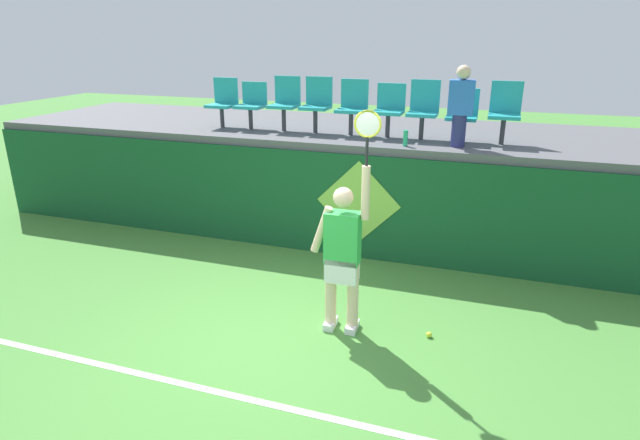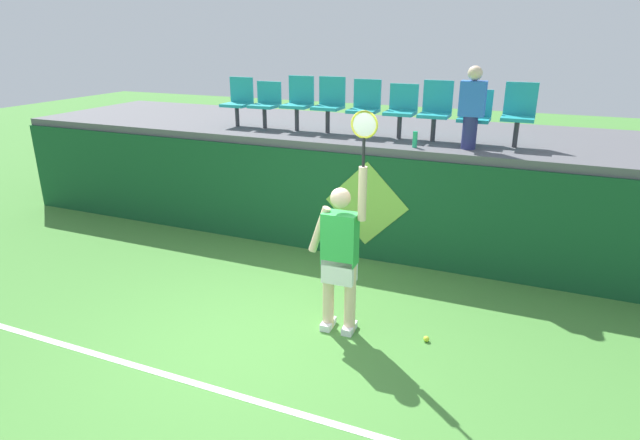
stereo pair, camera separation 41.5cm
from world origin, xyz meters
TOP-DOWN VIEW (x-y plane):
  - ground_plane at (0.00, 0.00)m, footprint 40.00×40.00m
  - court_back_wall at (0.00, 2.80)m, footprint 12.63×0.20m
  - spectator_platform at (0.00, 4.24)m, footprint 12.63×2.98m
  - court_baseline_stripe at (0.00, -0.82)m, footprint 11.37×0.08m
  - tennis_player at (0.74, 0.67)m, footprint 0.75×0.27m
  - tennis_ball at (1.72, 0.81)m, footprint 0.07×0.07m
  - water_bottle at (0.98, 2.98)m, footprint 0.07×0.07m
  - stadium_chair_0 at (-2.27, 3.62)m, footprint 0.44×0.42m
  - stadium_chair_1 at (-1.73, 3.61)m, footprint 0.44×0.42m
  - stadium_chair_2 at (-1.13, 3.62)m, footprint 0.44×0.42m
  - stadium_chair_3 at (-0.58, 3.62)m, footprint 0.44×0.42m
  - stadium_chair_4 at (0.01, 3.62)m, footprint 0.44×0.42m
  - stadium_chair_5 at (0.60, 3.62)m, footprint 0.44×0.42m
  - stadium_chair_6 at (1.11, 3.63)m, footprint 0.44×0.42m
  - stadium_chair_7 at (1.68, 3.62)m, footprint 0.44×0.42m
  - stadium_chair_8 at (2.28, 3.62)m, footprint 0.44×0.42m
  - spectator_0 at (1.68, 3.18)m, footprint 0.34×0.20m
  - wall_signage_mount at (0.38, 2.70)m, footprint 1.27×0.01m

SIDE VIEW (x-z plane):
  - ground_plane at x=0.00m, z-range 0.00..0.00m
  - wall_signage_mount at x=0.38m, z-range -0.75..0.76m
  - court_baseline_stripe at x=0.00m, z-range 0.00..0.01m
  - tennis_ball at x=1.72m, z-range 0.00..0.07m
  - court_back_wall at x=0.00m, z-range 0.00..1.59m
  - tennis_player at x=0.74m, z-range -0.31..2.22m
  - spectator_platform at x=0.00m, z-range 1.59..1.71m
  - water_bottle at x=0.98m, z-range 1.71..1.94m
  - stadium_chair_7 at x=1.68m, z-range 1.75..2.51m
  - stadium_chair_1 at x=-1.73m, z-range 1.76..2.51m
  - stadium_chair_0 at x=-2.27m, z-range 1.74..2.56m
  - stadium_chair_5 at x=0.60m, z-range 1.76..2.56m
  - stadium_chair_4 at x=0.01m, z-range 1.75..2.60m
  - stadium_chair_6 at x=1.11m, z-range 1.74..2.61m
  - stadium_chair_2 at x=-1.13m, z-range 1.76..2.62m
  - stadium_chair_3 at x=-0.58m, z-range 1.76..2.63m
  - stadium_chair_8 at x=2.28m, z-range 1.76..2.64m
  - spectator_0 at x=1.68m, z-range 1.74..2.86m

